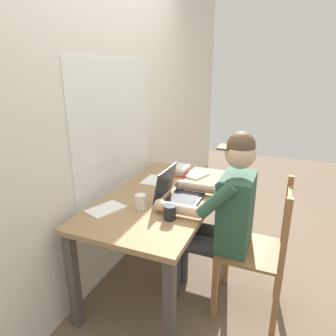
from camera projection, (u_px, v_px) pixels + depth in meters
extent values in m
plane|color=brown|center=(164.00, 274.00, 2.46)|extent=(8.00, 8.00, 0.00)
cube|color=silver|center=(106.00, 113.00, 2.21)|extent=(6.00, 0.04, 2.60)
cube|color=silver|center=(116.00, 128.00, 2.31)|extent=(1.08, 0.01, 1.02)
cube|color=beige|center=(120.00, 191.00, 2.48)|extent=(1.14, 0.06, 0.04)
cube|color=#9E7A51|center=(163.00, 196.00, 2.23)|extent=(1.45, 0.75, 0.03)
cube|color=#4C4742|center=(169.00, 311.00, 1.64)|extent=(0.06, 0.06, 0.68)
cube|color=#4C4742|center=(223.00, 210.00, 2.82)|extent=(0.06, 0.06, 0.68)
cube|color=#4C4742|center=(73.00, 281.00, 1.88)|extent=(0.06, 0.06, 0.68)
cube|color=#4C4742|center=(160.00, 199.00, 3.06)|extent=(0.06, 0.06, 0.68)
cube|color=#2D5642|center=(236.00, 212.00, 1.95)|extent=(0.34, 0.20, 0.50)
sphere|color=#DBB293|center=(240.00, 154.00, 1.83)|extent=(0.19, 0.19, 0.19)
sphere|color=brown|center=(241.00, 146.00, 1.81)|extent=(0.17, 0.17, 0.17)
cube|color=brown|center=(227.00, 147.00, 1.85)|extent=(0.13, 0.10, 0.01)
cylinder|color=#38383D|center=(201.00, 245.00, 2.02)|extent=(0.13, 0.40, 0.13)
cylinder|color=#38383D|center=(208.00, 233.00, 2.18)|extent=(0.13, 0.40, 0.13)
cylinder|color=#38383D|center=(174.00, 267.00, 2.17)|extent=(0.10, 0.10, 0.47)
cylinder|color=#38383D|center=(182.00, 254.00, 2.33)|extent=(0.10, 0.10, 0.47)
cylinder|color=#2D5642|center=(216.00, 200.00, 1.76)|extent=(0.10, 0.24, 0.25)
cylinder|color=#DBB293|center=(180.00, 209.00, 1.88)|extent=(0.07, 0.28, 0.07)
sphere|color=#DBB293|center=(160.00, 205.00, 1.94)|extent=(0.08, 0.08, 0.08)
cylinder|color=#2D5642|center=(230.00, 179.00, 2.11)|extent=(0.10, 0.24, 0.25)
cylinder|color=#DBB293|center=(198.00, 187.00, 2.23)|extent=(0.07, 0.28, 0.07)
sphere|color=#DBB293|center=(180.00, 185.00, 2.27)|extent=(0.08, 0.08, 0.08)
cube|color=olive|center=(251.00, 250.00, 1.99)|extent=(0.42, 0.42, 0.02)
cube|color=olive|center=(227.00, 258.00, 2.30)|extent=(0.04, 0.04, 0.45)
cube|color=olive|center=(215.00, 290.00, 1.97)|extent=(0.04, 0.04, 0.45)
cube|color=olive|center=(279.00, 270.00, 2.16)|extent=(0.04, 0.04, 0.45)
cube|color=olive|center=(275.00, 306.00, 1.83)|extent=(0.04, 0.04, 0.45)
cube|color=olive|center=(287.00, 209.00, 2.01)|extent=(0.04, 0.04, 0.48)
cube|color=olive|center=(285.00, 237.00, 1.68)|extent=(0.04, 0.04, 0.48)
cube|color=olive|center=(284.00, 239.00, 1.88)|extent=(0.36, 0.02, 0.04)
cube|color=olive|center=(287.00, 219.00, 1.84)|extent=(0.36, 0.02, 0.04)
cube|color=olive|center=(289.00, 198.00, 1.79)|extent=(0.36, 0.02, 0.04)
cube|color=#232328|center=(183.00, 200.00, 2.10)|extent=(0.33, 0.23, 0.02)
cube|color=#38383D|center=(183.00, 199.00, 2.10)|extent=(0.29, 0.17, 0.00)
cube|color=#232328|center=(165.00, 182.00, 2.12)|extent=(0.33, 0.05, 0.22)
cube|color=#4C515B|center=(165.00, 182.00, 2.12)|extent=(0.29, 0.04, 0.19)
ellipsoid|color=#232328|center=(200.00, 186.00, 2.34)|extent=(0.06, 0.10, 0.03)
cylinder|color=silver|center=(141.00, 202.00, 1.98)|extent=(0.07, 0.07, 0.10)
torus|color=silver|center=(144.00, 198.00, 2.02)|extent=(0.05, 0.01, 0.05)
cylinder|color=black|center=(170.00, 212.00, 1.84)|extent=(0.08, 0.08, 0.09)
torus|color=black|center=(173.00, 208.00, 1.88)|extent=(0.05, 0.01, 0.05)
cube|color=#BC332D|center=(180.00, 173.00, 2.65)|extent=(0.19, 0.15, 0.02)
cube|color=gray|center=(179.00, 171.00, 2.63)|extent=(0.14, 0.11, 0.03)
cube|color=white|center=(180.00, 167.00, 2.64)|extent=(0.18, 0.13, 0.02)
cube|color=white|center=(195.00, 174.00, 2.62)|extent=(0.25, 0.24, 0.02)
cube|color=white|center=(155.00, 180.00, 2.50)|extent=(0.23, 0.18, 0.01)
cube|color=white|center=(106.00, 209.00, 1.98)|extent=(0.28, 0.23, 0.01)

